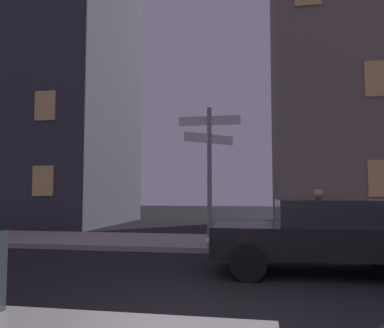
% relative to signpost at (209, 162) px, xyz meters
% --- Properties ---
extents(sidewalk_kerb, '(40.00, 3.23, 0.14)m').
position_rel_signpost_xyz_m(sidewalk_kerb, '(0.84, 1.27, -2.28)').
color(sidewalk_kerb, '#9E9991').
rests_on(sidewalk_kerb, ground_plane).
extents(signpost, '(1.65, 1.15, 3.65)m').
position_rel_signpost_xyz_m(signpost, '(0.00, 0.00, 0.00)').
color(signpost, gray).
rests_on(signpost, sidewalk_kerb).
extents(car_near_left, '(4.14, 2.14, 1.40)m').
position_rel_signpost_xyz_m(car_near_left, '(2.48, -2.24, -1.59)').
color(car_near_left, black).
rests_on(car_near_left, ground_plane).
extents(cyclist, '(1.82, 0.32, 1.61)m').
position_rel_signpost_xyz_m(cyclist, '(2.65, -1.03, -1.60)').
color(cyclist, black).
rests_on(cyclist, ground_plane).
extents(building_left_block, '(9.84, 7.42, 21.18)m').
position_rel_signpost_xyz_m(building_left_block, '(-10.49, 7.64, 8.24)').
color(building_left_block, '#383842').
rests_on(building_left_block, ground_plane).
extents(building_right_block, '(8.82, 8.76, 16.23)m').
position_rel_signpost_xyz_m(building_right_block, '(6.31, 7.76, 5.77)').
color(building_right_block, slate).
rests_on(building_right_block, ground_plane).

